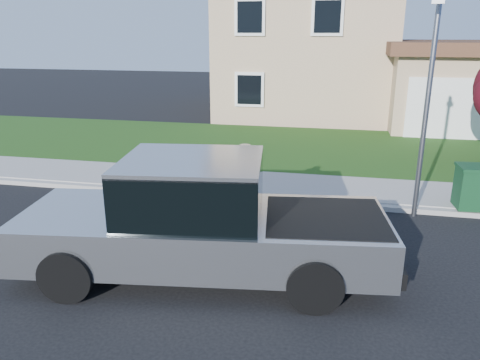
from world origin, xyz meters
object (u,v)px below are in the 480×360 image
woman (245,190)px  trash_bin (470,187)px  pickup_truck (201,222)px  street_lamp (428,98)px

woman → trash_bin: woman is taller
pickup_truck → woman: bearing=72.9°
woman → street_lamp: street_lamp is taller
woman → trash_bin: (4.87, 1.94, -0.22)m
trash_bin → street_lamp: size_ratio=0.21×
woman → pickup_truck: bearing=62.1°
woman → street_lamp: (3.64, 1.48, 1.82)m
trash_bin → street_lamp: bearing=-162.9°
woman → trash_bin: bearing=-176.2°
pickup_truck → trash_bin: 6.57m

